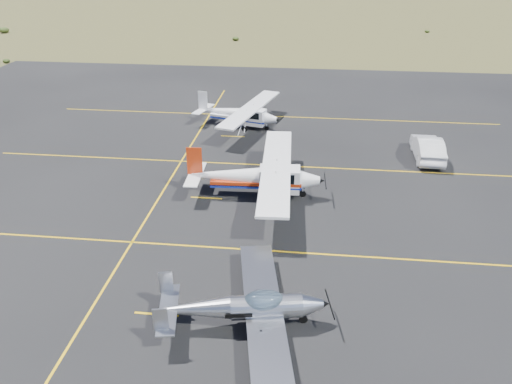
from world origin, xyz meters
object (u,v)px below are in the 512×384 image
(aircraft_low_wing, at_px, (247,307))
(aircraft_plain, at_px, (239,113))
(aircraft_cessna, at_px, (256,176))
(sedan, at_px, (428,148))

(aircraft_low_wing, bearing_deg, aircraft_plain, 88.49)
(aircraft_low_wing, relative_size, aircraft_cessna, 0.77)
(aircraft_low_wing, height_order, aircraft_cessna, aircraft_cessna)
(aircraft_plain, height_order, sedan, aircraft_plain)
(sedan, bearing_deg, aircraft_cessna, 32.72)
(aircraft_cessna, bearing_deg, aircraft_low_wing, -87.91)
(aircraft_cessna, height_order, sedan, aircraft_cessna)
(aircraft_plain, xyz_separation_m, sedan, (14.91, -5.39, -0.37))
(aircraft_low_wing, xyz_separation_m, sedan, (11.02, 19.30, -0.14))
(aircraft_low_wing, distance_m, aircraft_plain, 24.99)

